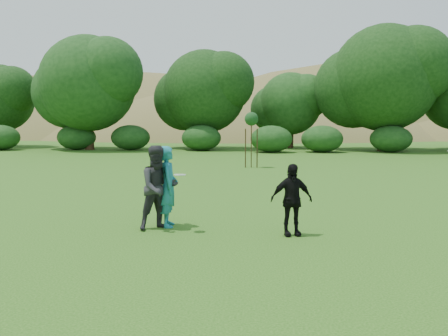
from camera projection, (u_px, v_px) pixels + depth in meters
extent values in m
plane|color=#19470C|center=(212.00, 227.00, 11.78)|extent=(120.00, 120.00, 0.00)
imported|color=#1C737F|center=(168.00, 186.00, 11.76)|extent=(0.57, 0.77, 1.91)
imported|color=#29292C|center=(159.00, 188.00, 11.48)|extent=(1.20, 1.15, 1.94)
imported|color=black|center=(291.00, 200.00, 10.87)|extent=(1.00, 0.61, 1.59)
cylinder|color=white|center=(180.00, 175.00, 11.15)|extent=(0.27, 0.27, 0.04)
cylinder|color=#3C2C17|center=(251.00, 143.00, 25.60)|extent=(0.05, 0.05, 2.50)
sphere|color=#174219|center=(251.00, 119.00, 25.48)|extent=(0.70, 0.70, 0.70)
cylinder|color=#3C2D17|center=(245.00, 148.00, 25.66)|extent=(0.06, 0.06, 2.00)
cylinder|color=#392A16|center=(257.00, 148.00, 25.60)|extent=(0.06, 0.06, 2.00)
ellipsoid|color=olive|center=(114.00, 204.00, 84.65)|extent=(110.00, 70.00, 44.00)
ellipsoid|color=olive|center=(382.00, 219.00, 82.71)|extent=(100.00, 64.00, 52.00)
ellipsoid|color=olive|center=(225.00, 190.00, 70.47)|extent=(80.00, 50.00, 28.00)
cylinder|color=#3A2616|center=(1.00, 132.00, 43.39)|extent=(0.65, 0.65, 2.62)
sphere|color=#194214|center=(0.00, 98.00, 43.09)|extent=(5.80, 5.80, 5.80)
cylinder|color=#3A2616|center=(89.00, 130.00, 39.56)|extent=(0.73, 0.73, 3.15)
sphere|color=#194214|center=(88.00, 83.00, 39.19)|extent=(7.54, 7.54, 7.54)
cylinder|color=#3A2616|center=(205.00, 132.00, 40.73)|extent=(0.68, 0.68, 2.80)
sphere|color=#194214|center=(205.00, 92.00, 40.40)|extent=(6.73, 6.73, 6.73)
cylinder|color=#3A2616|center=(290.00, 134.00, 42.09)|extent=(0.60, 0.60, 2.27)
sphere|color=#194214|center=(290.00, 104.00, 41.83)|extent=(5.22, 5.22, 5.22)
cylinder|color=#3A2616|center=(383.00, 129.00, 38.42)|extent=(0.76, 0.76, 3.32)
sphere|color=#194214|center=(385.00, 78.00, 38.03)|extent=(8.12, 8.12, 8.12)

